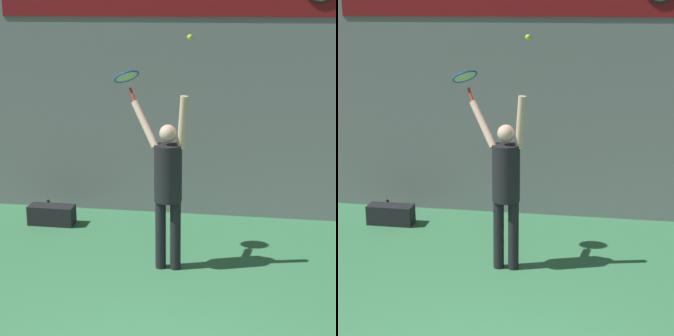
% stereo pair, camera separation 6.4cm
% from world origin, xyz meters
% --- Properties ---
extents(back_wall, '(18.00, 0.10, 5.00)m').
position_xyz_m(back_wall, '(0.00, 4.87, 2.50)').
color(back_wall, slate).
rests_on(back_wall, ground_plane).
extents(tennis_player, '(0.76, 0.46, 2.16)m').
position_xyz_m(tennis_player, '(-0.31, 2.81, 1.12)').
color(tennis_player, black).
rests_on(tennis_player, ground_plane).
extents(tennis_racket, '(0.43, 0.43, 0.39)m').
position_xyz_m(tennis_racket, '(-0.86, 3.16, 2.29)').
color(tennis_racket, red).
extents(tennis_ball, '(0.06, 0.06, 0.06)m').
position_xyz_m(tennis_ball, '(-0.05, 2.79, 2.81)').
color(tennis_ball, '#CCDB2D').
extents(water_bottle, '(0.08, 0.08, 0.27)m').
position_xyz_m(water_bottle, '(-2.40, 4.35, 0.12)').
color(water_bottle, '#D84C19').
rests_on(water_bottle, ground_plane).
extents(equipment_bag, '(0.67, 0.27, 0.29)m').
position_xyz_m(equipment_bag, '(-2.24, 4.05, 0.14)').
color(equipment_bag, black).
rests_on(equipment_bag, ground_plane).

